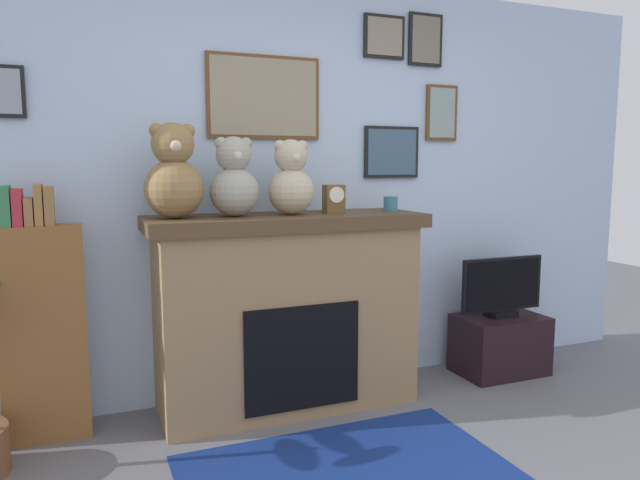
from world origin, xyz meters
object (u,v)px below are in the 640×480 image
bookshelf (43,325)px  teddy_bear_grey (291,181)px  candle_jar (391,204)px  mantel_clock (334,199)px  fireplace (287,311)px  teddy_bear_brown (234,181)px  teddy_bear_tan (174,176)px  tv_stand (500,344)px  television (502,288)px

bookshelf → teddy_bear_grey: teddy_bear_grey is taller
candle_jar → teddy_bear_grey: size_ratio=0.21×
bookshelf → mantel_clock: (1.62, -0.08, 0.63)m
fireplace → candle_jar: size_ratio=17.44×
mantel_clock → teddy_bear_brown: bearing=179.9°
bookshelf → teddy_bear_grey: size_ratio=3.12×
fireplace → teddy_bear_tan: bearing=-178.4°
candle_jar → teddy_bear_brown: (-0.99, -0.00, 0.15)m
tv_stand → television: size_ratio=0.93×
bookshelf → candle_jar: size_ratio=14.54×
television → teddy_bear_brown: teddy_bear_brown is taller
fireplace → bookshelf: size_ratio=1.20×
tv_stand → mantel_clock: (-1.26, 0.02, 1.05)m
candle_jar → teddy_bear_grey: 0.67m
bookshelf → candle_jar: bookshelf is taller
bookshelf → teddy_bear_brown: 1.26m
fireplace → mantel_clock: mantel_clock is taller
mantel_clock → teddy_bear_grey: bearing=179.8°
fireplace → candle_jar: (0.68, -0.02, 0.62)m
candle_jar → teddy_bear_brown: teddy_bear_brown is taller
television → candle_jar: 1.06m
mantel_clock → television: bearing=-0.8°
fireplace → television: 1.56m
fireplace → mantel_clock: (0.29, -0.02, 0.66)m
bookshelf → teddy_bear_grey: 1.54m
fireplace → teddy_bear_tan: teddy_bear_tan is taller
tv_stand → teddy_bear_brown: bearing=179.5°
mantel_clock → candle_jar: bearing=0.2°
teddy_bear_tan → mantel_clock: bearing=-0.0°
tv_stand → teddy_bear_tan: teddy_bear_tan is taller
tv_stand → television: (-0.00, -0.00, 0.41)m
teddy_bear_tan → teddy_bear_brown: size_ratio=1.15×
teddy_bear_grey → teddy_bear_tan: bearing=-180.0°
television → teddy_bear_grey: teddy_bear_grey is taller
teddy_bear_brown → tv_stand: bearing=-0.5°
teddy_bear_grey → teddy_bear_brown: bearing=-180.0°
candle_jar → teddy_bear_tan: (-1.32, -0.00, 0.18)m
teddy_bear_tan → teddy_bear_brown: bearing=0.0°
fireplace → tv_stand: size_ratio=2.71×
teddy_bear_tan → television: bearing=-0.5°
candle_jar → teddy_bear_grey: (-0.66, -0.00, 0.15)m
television → mantel_clock: bearing=179.2°
bookshelf → teddy_bear_tan: size_ratio=2.64×
fireplace → tv_stand: bearing=-1.3°
television → teddy_bear_tan: (-2.20, 0.02, 0.79)m
candle_jar → mantel_clock: size_ratio=0.55×
television → mantel_clock: size_ratio=3.79×
tv_stand → candle_jar: size_ratio=6.44×
teddy_bear_tan → bookshelf: bearing=173.1°
tv_stand → fireplace: bearing=178.7°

